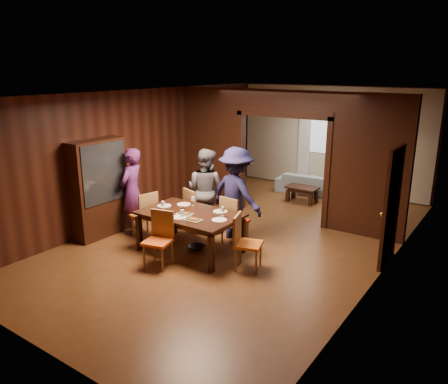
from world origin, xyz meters
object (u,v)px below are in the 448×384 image
Objects in this scene: hutch at (99,189)px; dining_table at (191,232)px; chair_near at (158,240)px; chair_right at (248,243)px; chair_far_r at (235,219)px; person_purple at (132,191)px; person_grey at (206,190)px; person_navy at (236,194)px; coffee_table at (302,194)px; sofa at (312,184)px; chair_left at (144,214)px; chair_far_l at (198,211)px.

dining_table is at bearing 11.61° from hutch.
chair_near reaches higher than dining_table.
chair_right is 0.48× the size of hutch.
chair_far_r is at bearing 26.27° from hutch.
person_purple is 1.85× the size of chair_right.
person_grey is at bearing 112.24° from dining_table.
person_navy is 2.35× the size of coffee_table.
person_purple is 1.02× the size of person_grey.
person_navy is 1.96m from chair_near.
chair_far_r is 0.48× the size of hutch.
person_grey is 1.82× the size of chair_near.
chair_right is (0.95, -1.06, -0.45)m from person_navy.
chair_left is (-1.50, -4.92, 0.21)m from sofa.
chair_right is (1.03, -4.97, 0.21)m from sofa.
chair_far_r reaches higher than dining_table.
chair_near is at bearing -93.75° from dining_table.
coffee_table is at bearing -79.71° from person_navy.
person_grey reaches higher than chair_far_l.
person_purple is 1.85× the size of chair_near.
sofa is at bearing 73.01° from chair_near.
dining_table is 1.93× the size of chair_far_r.
person_grey is 1.24m from dining_table.
person_purple is at bearing 50.22° from hutch.
hutch is at bearing 61.49° from sofa.
chair_left is 2.53m from chair_right.
person_grey is at bearing 87.48° from chair_near.
person_grey is at bearing 113.89° from person_purple.
person_grey is 3.22m from coffee_table.
chair_far_r is (0.09, -3.27, 0.28)m from coffee_table.
sofa is (1.89, 4.85, -0.62)m from person_purple.
person_grey is at bearing -9.67° from chair_far_r.
chair_far_r reaches higher than coffee_table.
sofa is 1.95× the size of chair_right.
hutch reaches higher than chair_far_r.
chair_far_r is (0.19, -4.12, 0.21)m from sofa.
chair_left is at bearing 43.17° from person_navy.
chair_far_r is (0.47, 0.82, 0.10)m from dining_table.
person_purple is at bearing 52.14° from chair_far_l.
chair_right is (1.73, -1.08, -0.40)m from person_grey.
person_grey is 1.82× the size of chair_far_l.
chair_far_l is at bearing 90.55° from chair_near.
sofa is 5.87m from hutch.
coffee_table is 0.82× the size of chair_near.
dining_table is at bearing 71.89° from person_purple.
person_navy is 0.51m from chair_far_r.
sofa is at bearing 97.16° from coffee_table.
dining_table reaches higher than coffee_table.
person_purple reaches higher than chair_right.
person_grey is 0.95× the size of dining_table.
chair_left is at bearing 30.03° from chair_far_r.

